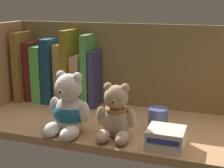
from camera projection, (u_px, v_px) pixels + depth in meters
shelf_board at (117, 126)px, 90.10cm from camera, size 78.89×31.89×2.00cm
shelf_back_panel at (134, 69)px, 101.91cm from camera, size 81.29×1.20×28.07cm
book_0 at (27, 65)px, 110.88cm from camera, size 2.39×14.85×22.93cm
book_1 at (35, 70)px, 110.32cm from camera, size 2.84×10.29×19.65cm
book_2 at (45, 72)px, 109.32cm from camera, size 3.39×12.40×18.55cm
book_3 at (54, 70)px, 107.80cm from camera, size 3.26×12.48×21.08cm
book_4 at (64, 73)px, 106.80cm from camera, size 3.47×9.48×19.37cm
book_5 at (73, 67)px, 105.15cm from camera, size 2.44×14.20×24.06cm
book_6 at (82, 79)px, 105.19cm from camera, size 2.76×12.61×16.20cm
book_7 at (90, 70)px, 103.43cm from camera, size 2.22×10.58×22.74cm
book_8 at (97, 78)px, 103.30cm from camera, size 1.92×10.64×17.72cm
teddy_bear_larger at (69, 109)px, 81.95cm from camera, size 11.72×12.39×15.89cm
teddy_bear_smaller at (116, 115)px, 78.84cm from camera, size 10.10×10.33×13.76cm
pillar_candle at (158, 119)px, 84.51cm from camera, size 5.20×5.20×5.85cm
small_product_box at (166, 138)px, 74.74cm from camera, size 8.49×7.92×4.44cm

